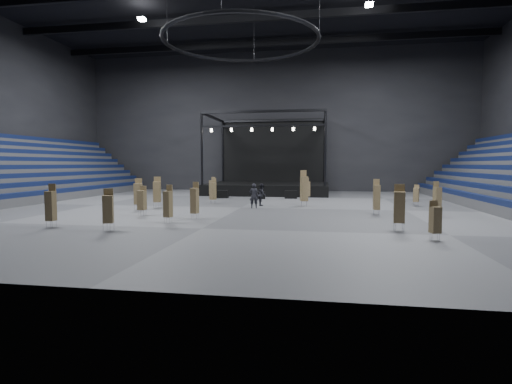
% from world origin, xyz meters
% --- Properties ---
extents(floor, '(50.00, 50.00, 0.00)m').
position_xyz_m(floor, '(0.00, 0.00, 0.00)').
color(floor, '#545456').
rests_on(floor, ground).
extents(wall_back, '(50.00, 0.20, 18.00)m').
position_xyz_m(wall_back, '(0.00, 21.00, 9.00)').
color(wall_back, black).
rests_on(wall_back, ground).
extents(stage, '(14.00, 10.00, 9.20)m').
position_xyz_m(stage, '(0.00, 16.24, 1.45)').
color(stage, black).
rests_on(stage, floor).
extents(truss_ring, '(12.30, 12.30, 5.15)m').
position_xyz_m(truss_ring, '(-0.00, 0.00, 13.00)').
color(truss_ring, black).
rests_on(truss_ring, ceiling).
extents(flight_case_left, '(1.19, 0.62, 0.78)m').
position_xyz_m(flight_case_left, '(-3.71, 8.54, 0.39)').
color(flight_case_left, black).
rests_on(flight_case_left, floor).
extents(flight_case_mid, '(1.16, 0.65, 0.75)m').
position_xyz_m(flight_case_mid, '(0.20, 8.03, 0.37)').
color(flight_case_mid, black).
rests_on(flight_case_mid, floor).
extents(flight_case_right, '(1.29, 0.77, 0.81)m').
position_xyz_m(flight_case_right, '(3.23, 9.05, 0.40)').
color(flight_case_right, black).
rests_on(flight_case_right, floor).
extents(chair_stack_0, '(0.55, 0.55, 2.11)m').
position_xyz_m(chair_stack_0, '(4.93, 8.01, 1.10)').
color(chair_stack_0, silver).
rests_on(chair_stack_0, floor).
extents(chair_stack_1, '(0.53, 0.53, 2.31)m').
position_xyz_m(chair_stack_1, '(14.00, -2.59, 1.18)').
color(chair_stack_1, silver).
rests_on(chair_stack_1, floor).
extents(chair_stack_2, '(0.50, 0.50, 2.34)m').
position_xyz_m(chair_stack_2, '(-1.59, -6.89, 1.19)').
color(chair_stack_2, silver).
rests_on(chair_stack_2, floor).
extents(chair_stack_3, '(0.45, 0.45, 2.39)m').
position_xyz_m(chair_stack_3, '(-8.28, -11.44, 1.22)').
color(chair_stack_3, silver).
rests_on(chair_stack_3, floor).
extents(chair_stack_4, '(0.58, 0.58, 2.23)m').
position_xyz_m(chair_stack_4, '(-3.06, 2.62, 1.16)').
color(chair_stack_4, silver).
rests_on(chair_stack_4, floor).
extents(chair_stack_5, '(0.50, 0.50, 2.25)m').
position_xyz_m(chair_stack_5, '(-2.57, -8.85, 1.16)').
color(chair_stack_5, silver).
rests_on(chair_stack_5, floor).
extents(chair_stack_6, '(0.60, 0.60, 2.43)m').
position_xyz_m(chair_stack_6, '(10.27, -9.68, 1.29)').
color(chair_stack_6, silver).
rests_on(chair_stack_6, floor).
extents(chair_stack_7, '(0.61, 0.61, 2.16)m').
position_xyz_m(chair_stack_7, '(-4.63, 8.01, 1.15)').
color(chair_stack_7, silver).
rests_on(chair_stack_7, floor).
extents(chair_stack_8, '(0.55, 0.55, 1.77)m').
position_xyz_m(chair_stack_8, '(14.00, 3.52, 0.96)').
color(chair_stack_8, silver).
rests_on(chair_stack_8, floor).
extents(chair_stack_9, '(0.51, 0.51, 2.00)m').
position_xyz_m(chair_stack_9, '(-5.57, -5.97, 1.08)').
color(chair_stack_9, silver).
rests_on(chair_stack_9, floor).
extents(chair_stack_10, '(0.67, 0.67, 2.47)m').
position_xyz_m(chair_stack_10, '(-6.54, -1.25, 1.31)').
color(chair_stack_10, silver).
rests_on(chair_stack_10, floor).
extents(chair_stack_11, '(0.45, 0.45, 2.45)m').
position_xyz_m(chair_stack_11, '(10.01, -2.94, 1.24)').
color(chair_stack_11, silver).
rests_on(chair_stack_11, floor).
extents(chair_stack_12, '(0.69, 0.69, 2.97)m').
position_xyz_m(chair_stack_12, '(4.89, 1.73, 1.51)').
color(chair_stack_12, silver).
rests_on(chair_stack_12, floor).
extents(chair_stack_13, '(0.51, 0.51, 1.81)m').
position_xyz_m(chair_stack_13, '(11.41, -11.99, 0.97)').
color(chair_stack_13, silver).
rests_on(chair_stack_13, floor).
extents(chair_stack_14, '(0.65, 0.65, 2.39)m').
position_xyz_m(chair_stack_14, '(-7.27, -3.04, 1.27)').
color(chair_stack_14, silver).
rests_on(chair_stack_14, floor).
extents(chair_stack_15, '(0.63, 0.63, 2.19)m').
position_xyz_m(chair_stack_15, '(-4.58, -11.99, 1.17)').
color(chair_stack_15, silver).
rests_on(chair_stack_15, floor).
extents(man_center, '(0.79, 0.60, 1.95)m').
position_xyz_m(man_center, '(1.04, -0.19, 0.98)').
color(man_center, black).
rests_on(man_center, floor).
extents(crew_member, '(0.84, 1.00, 1.84)m').
position_xyz_m(crew_member, '(1.42, 1.70, 0.92)').
color(crew_member, black).
rests_on(crew_member, floor).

